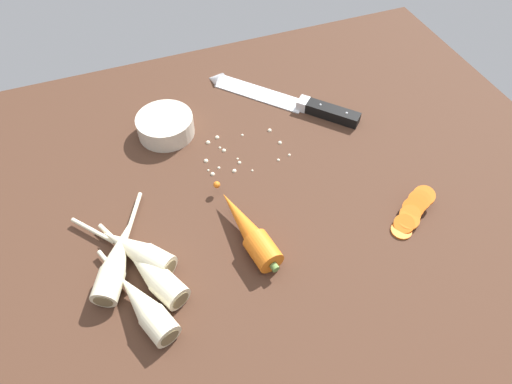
% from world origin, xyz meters
% --- Properties ---
extents(ground_plane, '(1.20, 0.90, 0.04)m').
position_xyz_m(ground_plane, '(0.00, 0.00, -0.02)').
color(ground_plane, '#42281C').
extents(chefs_knife, '(0.26, 0.28, 0.04)m').
position_xyz_m(chefs_knife, '(0.14, 0.21, 0.01)').
color(chefs_knife, silver).
rests_on(chefs_knife, ground_plane).
extents(whole_carrot, '(0.07, 0.20, 0.04)m').
position_xyz_m(whole_carrot, '(-0.04, -0.09, 0.02)').
color(whole_carrot, orange).
rests_on(whole_carrot, ground_plane).
extents(parsnip_front, '(0.11, 0.19, 0.04)m').
position_xyz_m(parsnip_front, '(-0.20, -0.11, 0.02)').
color(parsnip_front, beige).
rests_on(parsnip_front, ground_plane).
extents(parsnip_mid_left, '(0.09, 0.19, 0.04)m').
position_xyz_m(parsnip_mid_left, '(-0.22, -0.16, 0.02)').
color(parsnip_mid_left, beige).
rests_on(parsnip_mid_left, ground_plane).
extents(parsnip_mid_right, '(0.15, 0.17, 0.04)m').
position_xyz_m(parsnip_mid_right, '(-0.22, -0.07, 0.02)').
color(parsnip_mid_right, beige).
rests_on(parsnip_mid_right, ground_plane).
extents(parsnip_back, '(0.11, 0.20, 0.04)m').
position_xyz_m(parsnip_back, '(-0.25, -0.08, 0.02)').
color(parsnip_back, beige).
rests_on(parsnip_back, ground_plane).
extents(carrot_slice_stack, '(0.10, 0.07, 0.04)m').
position_xyz_m(carrot_slice_stack, '(0.23, -0.15, 0.01)').
color(carrot_slice_stack, orange).
rests_on(carrot_slice_stack, ground_plane).
extents(prep_bowl, '(0.11, 0.11, 0.04)m').
position_xyz_m(prep_bowl, '(-0.11, 0.19, 0.02)').
color(prep_bowl, beige).
rests_on(prep_bowl, ground_plane).
extents(mince_crumbs, '(0.16, 0.11, 0.01)m').
position_xyz_m(mince_crumbs, '(-0.00, 0.10, 0.00)').
color(mince_crumbs, beige).
rests_on(mince_crumbs, ground_plane).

